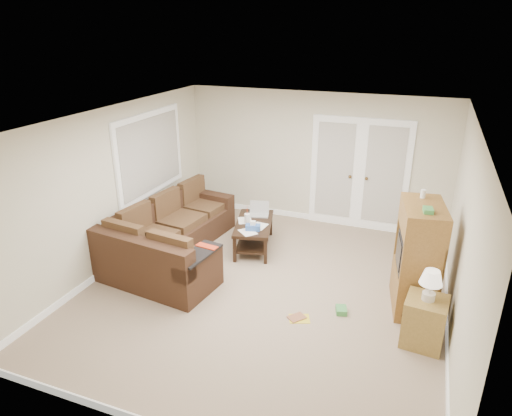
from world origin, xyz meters
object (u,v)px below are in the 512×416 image
at_px(sectional_sofa, 169,241).
at_px(side_cabinet, 425,318).
at_px(tv_armoire, 417,257).
at_px(coffee_table, 254,233).

bearing_deg(sectional_sofa, side_cabinet, -3.41).
height_order(tv_armoire, side_cabinet, tv_armoire).
height_order(sectional_sofa, side_cabinet, side_cabinet).
xyz_separation_m(sectional_sofa, side_cabinet, (3.97, -0.75, 0.03)).
bearing_deg(tv_armoire, coffee_table, 152.39).
height_order(sectional_sofa, coffee_table, sectional_sofa).
distance_m(sectional_sofa, coffee_table, 1.46).
relative_size(coffee_table, tv_armoire, 0.80).
distance_m(sectional_sofa, tv_armoire, 3.82).
bearing_deg(sectional_sofa, coffee_table, 46.33).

